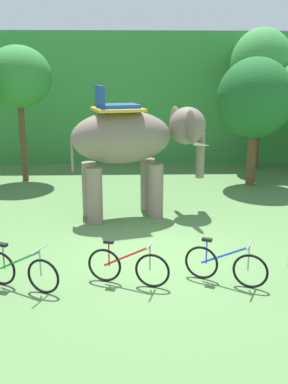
{
  "coord_description": "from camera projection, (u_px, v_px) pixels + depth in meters",
  "views": [
    {
      "loc": [
        -0.52,
        -9.53,
        4.17
      ],
      "look_at": [
        -0.18,
        1.0,
        1.3
      ],
      "focal_mm": 41.81,
      "sensor_mm": 36.0,
      "label": 1
    }
  ],
  "objects": [
    {
      "name": "tree_center",
      "position": [
        261.0,
        67.0,
        18.67
      ],
      "size": [
        2.62,
        2.62,
        5.91
      ],
      "color": "brown",
      "rests_on": "ground"
    },
    {
      "name": "ground_plane",
      "position": [
        153.0,
        258.0,
        10.3
      ],
      "size": [
        80.0,
        80.0,
        0.0
      ],
      "primitive_type": "plane",
      "color": "#567F47"
    },
    {
      "name": "bike_red",
      "position": [
        128.0,
        266.0,
        8.92
      ],
      "size": [
        1.65,
        0.66,
        0.92
      ],
      "color": "black",
      "rests_on": "ground"
    },
    {
      "name": "bike_green",
      "position": [
        21.0,
        271.0,
        8.73
      ],
      "size": [
        1.59,
        0.78,
        0.92
      ],
      "color": "black",
      "rests_on": "ground"
    },
    {
      "name": "tree_far_right",
      "position": [
        19.0,
        77.0,
        16.57
      ],
      "size": [
        2.44,
        2.44,
        5.09
      ],
      "color": "brown",
      "rests_on": "ground"
    },
    {
      "name": "elephant",
      "position": [
        133.0,
        142.0,
        12.79
      ],
      "size": [
        4.24,
        2.57,
        3.78
      ],
      "color": "gray",
      "rests_on": "ground"
    },
    {
      "name": "foliage_hedge",
      "position": [
        140.0,
        96.0,
        22.87
      ],
      "size": [
        36.0,
        6.0,
        5.85
      ],
      "primitive_type": "cube",
      "color": "#3D8E42",
      "rests_on": "ground"
    },
    {
      "name": "bike_blue",
      "position": [
        225.0,
        265.0,
        8.98
      ],
      "size": [
        1.56,
        0.83,
        0.92
      ],
      "color": "black",
      "rests_on": "ground"
    },
    {
      "name": "tree_left",
      "position": [
        255.0,
        99.0,
        16.03
      ],
      "size": [
        2.73,
        2.73,
        4.65
      ],
      "color": "brown",
      "rests_on": "ground"
    }
  ]
}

